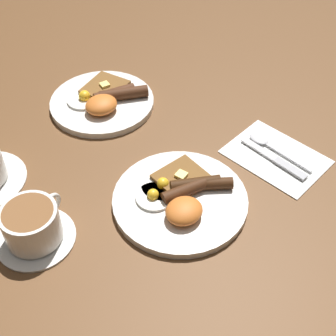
# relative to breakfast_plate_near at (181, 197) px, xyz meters

# --- Properties ---
(ground_plane) EXTENTS (3.00, 3.00, 0.00)m
(ground_plane) POSITION_rel_breakfast_plate_near_xyz_m (-0.00, -0.00, -0.01)
(ground_plane) COLOR brown
(breakfast_plate_near) EXTENTS (0.26, 0.26, 0.05)m
(breakfast_plate_near) POSITION_rel_breakfast_plate_near_xyz_m (0.00, 0.00, 0.00)
(breakfast_plate_near) COLOR silver
(breakfast_plate_near) RESTS_ON ground_plane
(breakfast_plate_far) EXTENTS (0.24, 0.24, 0.05)m
(breakfast_plate_far) POSITION_rel_breakfast_plate_near_xyz_m (0.06, 0.34, 0.00)
(breakfast_plate_far) COLOR silver
(breakfast_plate_far) RESTS_ON ground_plane
(teacup_near) EXTENTS (0.14, 0.14, 0.08)m
(teacup_near) POSITION_rel_breakfast_plate_near_xyz_m (-0.25, 0.10, 0.02)
(teacup_near) COLOR silver
(teacup_near) RESTS_ON ground_plane
(napkin) EXTENTS (0.17, 0.21, 0.01)m
(napkin) POSITION_rel_breakfast_plate_near_xyz_m (0.23, -0.03, -0.01)
(napkin) COLOR white
(napkin) RESTS_ON ground_plane
(knife) EXTENTS (0.03, 0.17, 0.01)m
(knife) POSITION_rel_breakfast_plate_near_xyz_m (0.22, -0.04, -0.01)
(knife) COLOR silver
(knife) RESTS_ON napkin
(spoon) EXTENTS (0.03, 0.16, 0.01)m
(spoon) POSITION_rel_breakfast_plate_near_xyz_m (0.24, 0.01, -0.01)
(spoon) COLOR silver
(spoon) RESTS_ON napkin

